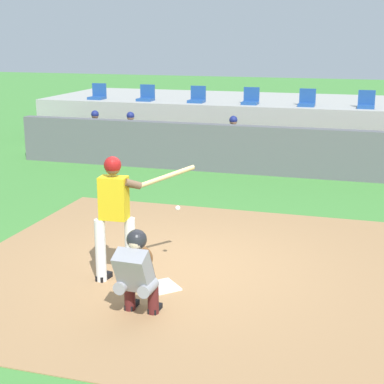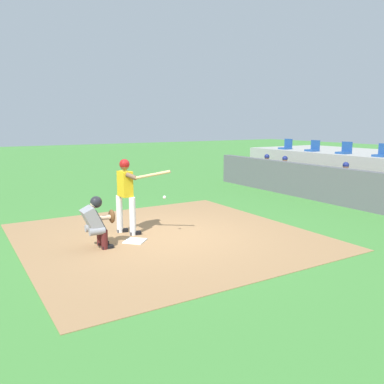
{
  "view_description": "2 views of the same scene",
  "coord_description": "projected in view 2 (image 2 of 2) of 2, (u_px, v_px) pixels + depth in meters",
  "views": [
    {
      "loc": [
        2.63,
        -8.07,
        3.42
      ],
      "look_at": [
        0.0,
        0.7,
        1.0
      ],
      "focal_mm": 56.52,
      "sensor_mm": 36.0,
      "label": 1
    },
    {
      "loc": [
        8.0,
        -4.19,
        2.65
      ],
      "look_at": [
        0.0,
        0.7,
        1.0
      ],
      "focal_mm": 37.24,
      "sensor_mm": 36.0,
      "label": 2
    }
  ],
  "objects": [
    {
      "name": "ground_plane",
      "position": [
        167.0,
        237.0,
        9.34
      ],
      "size": [
        80.0,
        80.0,
        0.0
      ],
      "primitive_type": "plane",
      "color": "#428438"
    },
    {
      "name": "dirt_infield",
      "position": [
        167.0,
        236.0,
        9.33
      ],
      "size": [
        6.4,
        6.4,
        0.01
      ],
      "primitive_type": "cube",
      "color": "#9E754C",
      "rests_on": "ground"
    },
    {
      "name": "home_plate",
      "position": [
        135.0,
        241.0,
        8.92
      ],
      "size": [
        0.62,
        0.62,
        0.02
      ],
      "primitive_type": "cube",
      "rotation": [
        0.0,
        0.0,
        0.79
      ],
      "color": "white",
      "rests_on": "dirt_infield"
    },
    {
      "name": "batter_at_plate",
      "position": [
        126.0,
        192.0,
        9.36
      ],
      "size": [
        1.23,
        0.9,
        1.8
      ],
      "color": "silver",
      "rests_on": "ground"
    },
    {
      "name": "catcher_crouched",
      "position": [
        97.0,
        220.0,
        8.38
      ],
      "size": [
        0.49,
        1.97,
        1.13
      ],
      "color": "gray",
      "rests_on": "ground"
    },
    {
      "name": "dugout_wall",
      "position": [
        348.0,
        188.0,
        12.57
      ],
      "size": [
        13.0,
        0.3,
        1.2
      ],
      "primitive_type": "cube",
      "color": "#59595E",
      "rests_on": "ground"
    },
    {
      "name": "dugout_bench",
      "position": [
        367.0,
        197.0,
        13.15
      ],
      "size": [
        11.8,
        0.44,
        0.45
      ],
      "primitive_type": "cube",
      "color": "olive",
      "rests_on": "ground"
    },
    {
      "name": "dugout_player_0",
      "position": [
        264.0,
        169.0,
        17.1
      ],
      "size": [
        0.49,
        0.7,
        1.3
      ],
      "color": "#939399",
      "rests_on": "ground"
    },
    {
      "name": "dugout_player_1",
      "position": [
        282.0,
        171.0,
        16.2
      ],
      "size": [
        0.49,
        0.7,
        1.3
      ],
      "color": "#939399",
      "rests_on": "ground"
    },
    {
      "name": "dugout_player_2",
      "position": [
        343.0,
        180.0,
        13.74
      ],
      "size": [
        0.49,
        0.7,
        1.3
      ],
      "color": "#939399",
      "rests_on": "ground"
    },
    {
      "name": "stadium_seat_0",
      "position": [
        286.0,
        146.0,
        18.67
      ],
      "size": [
        0.46,
        0.46,
        0.48
      ],
      "color": "#1E478C",
      "rests_on": "stands_platform"
    },
    {
      "name": "stadium_seat_1",
      "position": [
        313.0,
        148.0,
        17.3
      ],
      "size": [
        0.46,
        0.46,
        0.48
      ],
      "color": "#1E478C",
      "rests_on": "stands_platform"
    },
    {
      "name": "stadium_seat_2",
      "position": [
        345.0,
        150.0,
        15.94
      ],
      "size": [
        0.46,
        0.46,
        0.48
      ],
      "color": "#1E478C",
      "rests_on": "stands_platform"
    },
    {
      "name": "stadium_seat_3",
      "position": [
        382.0,
        153.0,
        14.57
      ],
      "size": [
        0.46,
        0.46,
        0.48
      ],
      "color": "#1E478C",
      "rests_on": "stands_platform"
    }
  ]
}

